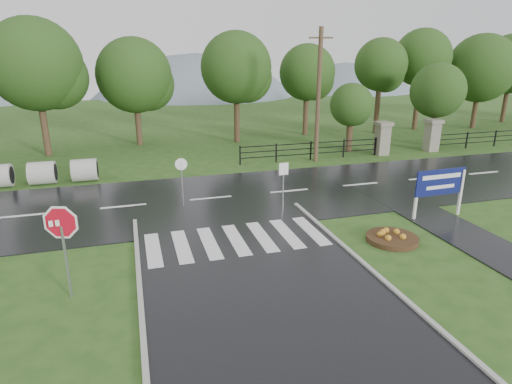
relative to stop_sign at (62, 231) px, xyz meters
name	(u,v)px	position (x,y,z in m)	size (l,w,h in m)	color
ground	(282,317)	(5.43, -2.64, -2.02)	(120.00, 120.00, 0.00)	#2A4E1A
main_road	(211,199)	(5.43, 7.36, -2.02)	(90.00, 8.00, 0.04)	black
walkway	(447,226)	(13.93, 1.36, -2.02)	(2.20, 11.00, 0.04)	black
crosswalk	(236,239)	(5.43, 2.36, -1.96)	(6.50, 2.80, 0.02)	silver
pillar_west	(382,138)	(18.43, 13.36, -0.85)	(1.00, 1.00, 2.24)	gray
pillar_east	(432,135)	(22.43, 13.36, -0.85)	(1.00, 1.00, 2.24)	gray
fence_west	(311,149)	(13.18, 13.36, -1.30)	(9.58, 0.08, 1.20)	black
hills	(175,184)	(8.92, 62.36, -17.56)	(102.00, 48.00, 48.00)	slate
treeline	(190,142)	(6.43, 21.36, -2.02)	(83.20, 5.20, 10.00)	#1E3D13
stop_sign	(62,231)	(0.00, 0.00, 0.00)	(1.25, 0.41, 2.93)	#939399
estate_billboard	(440,185)	(14.16, 2.30, -0.58)	(2.40, 0.14, 2.10)	silver
flower_bed	(392,238)	(10.97, 0.71, -1.88)	(1.89, 1.89, 0.38)	#332111
reg_sign_small	(283,176)	(8.39, 5.43, -0.57)	(0.45, 0.07, 2.03)	#939399
reg_sign_round	(182,177)	(4.03, 6.54, -0.58)	(0.53, 0.08, 2.29)	#939399
utility_pole_east	(318,96)	(13.32, 12.86, 2.11)	(1.43, 0.39, 8.14)	#473523
entrance_tree_left	(351,105)	(16.74, 14.86, 1.21)	(2.94, 2.94, 4.74)	#3D2B1C
entrance_tree_right	(438,91)	(23.64, 14.86, 2.02)	(3.90, 3.90, 6.02)	#3D2B1C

